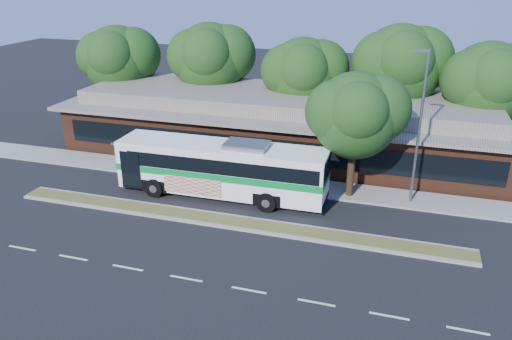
% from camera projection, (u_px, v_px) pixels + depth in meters
% --- Properties ---
extents(ground, '(120.00, 120.00, 0.00)m').
position_uv_depth(ground, '(224.00, 227.00, 27.13)').
color(ground, black).
rests_on(ground, ground).
extents(median_strip, '(26.00, 1.10, 0.15)m').
position_uv_depth(median_strip, '(228.00, 221.00, 27.63)').
color(median_strip, '#4A4E21').
rests_on(median_strip, ground).
extents(sidewalk, '(44.00, 2.60, 0.12)m').
position_uv_depth(sidewalk, '(258.00, 181.00, 32.76)').
color(sidewalk, gray).
rests_on(sidewalk, ground).
extents(parking_lot, '(14.00, 12.00, 0.01)m').
position_uv_depth(parking_lot, '(60.00, 139.00, 40.81)').
color(parking_lot, black).
rests_on(parking_lot, ground).
extents(plaza_building, '(33.20, 11.20, 4.45)m').
position_uv_depth(plaza_building, '(283.00, 123.00, 37.80)').
color(plaza_building, '#512A19').
rests_on(plaza_building, ground).
extents(lamp_post, '(0.93, 0.18, 9.07)m').
position_uv_depth(lamp_post, '(419.00, 125.00, 27.98)').
color(lamp_post, slate).
rests_on(lamp_post, ground).
extents(tree_bg_a, '(6.47, 5.80, 8.63)m').
position_uv_depth(tree_bg_a, '(123.00, 58.00, 42.19)').
color(tree_bg_a, black).
rests_on(tree_bg_a, ground).
extents(tree_bg_b, '(6.69, 6.00, 9.00)m').
position_uv_depth(tree_bg_b, '(216.00, 58.00, 40.82)').
color(tree_bg_b, black).
rests_on(tree_bg_b, ground).
extents(tree_bg_c, '(6.24, 5.60, 8.26)m').
position_uv_depth(tree_bg_c, '(309.00, 73.00, 37.99)').
color(tree_bg_c, black).
rests_on(tree_bg_c, ground).
extents(tree_bg_d, '(6.91, 6.20, 9.37)m').
position_uv_depth(tree_bg_d, '(406.00, 64.00, 36.68)').
color(tree_bg_d, black).
rests_on(tree_bg_d, ground).
extents(tree_bg_e, '(6.47, 5.80, 8.50)m').
position_uv_depth(tree_bg_e, '(494.00, 82.00, 34.44)').
color(tree_bg_e, black).
rests_on(tree_bg_e, ground).
extents(transit_bus, '(12.89, 3.14, 3.60)m').
position_uv_depth(transit_bus, '(223.00, 165.00, 30.11)').
color(transit_bus, white).
rests_on(transit_bus, ground).
extents(sedan, '(4.58, 2.31, 1.28)m').
position_uv_depth(sedan, '(142.00, 151.00, 36.36)').
color(sedan, '#9FA2A6').
rests_on(sedan, ground).
extents(sidewalk_tree, '(5.66, 5.07, 7.71)m').
position_uv_depth(sidewalk_tree, '(362.00, 114.00, 28.73)').
color(sidewalk_tree, black).
rests_on(sidewalk_tree, ground).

